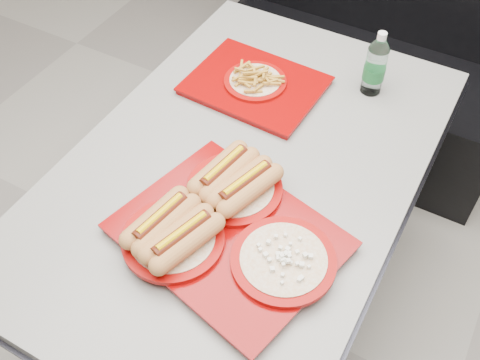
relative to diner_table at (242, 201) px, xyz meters
The scene contains 6 objects.
ground 0.58m from the diner_table, ahead, with size 6.00×6.00×0.00m, color gray.
diner_table is the anchor object (origin of this frame).
booth_bench 1.11m from the diner_table, 90.00° to the left, with size 1.30×0.57×1.35m.
tray_near 0.32m from the diner_table, 72.25° to the right, with size 0.59×0.51×0.11m.
tray_far 0.37m from the diner_table, 111.93° to the left, with size 0.41×0.33×0.08m.
water_bottle 0.57m from the diner_table, 67.01° to the left, with size 0.07×0.07×0.21m.
Camera 1 is at (0.50, -0.92, 1.89)m, focal length 42.00 mm.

